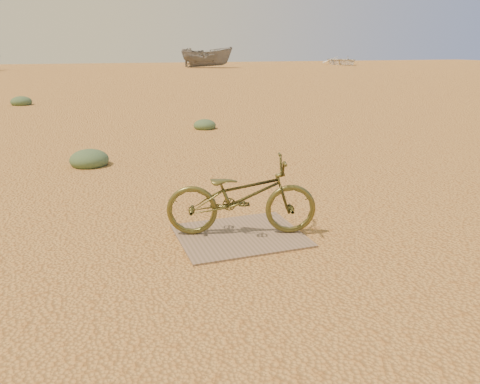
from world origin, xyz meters
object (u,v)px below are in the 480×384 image
object	(u,v)px
boat_mid_right	(207,57)
bicycle	(241,196)
plywood_board	(240,235)
boat_far_right	(343,60)

from	to	relation	value
boat_mid_right	bicycle	bearing A→B (deg)	-166.65
plywood_board	bicycle	xyz separation A→B (m)	(0.03, 0.04, 0.44)
plywood_board	bicycle	bearing A→B (deg)	52.80
bicycle	boat_far_right	xyz separation A→B (m)	(28.32, 44.46, 0.07)
plywood_board	boat_far_right	distance (m)	52.76
plywood_board	boat_far_right	xyz separation A→B (m)	(28.35, 44.50, 0.50)
boat_mid_right	boat_far_right	world-z (taller)	boat_mid_right
boat_far_right	plywood_board	bearing A→B (deg)	-120.87
boat_mid_right	boat_far_right	bearing A→B (deg)	-54.88
plywood_board	boat_far_right	size ratio (longest dim) A/B	0.27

